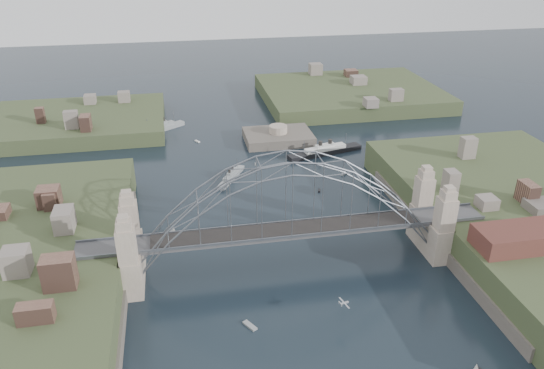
{
  "coord_description": "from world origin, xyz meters",
  "views": [
    {
      "loc": [
        -20.65,
        -90.37,
        63.87
      ],
      "look_at": [
        0.0,
        18.0,
        10.0
      ],
      "focal_mm": 34.86,
      "sensor_mm": 36.0,
      "label": 1
    }
  ],
  "objects_px": {
    "wharf_shed": "(526,237)",
    "ocean_liner": "(325,151)",
    "fort_island": "(278,142)",
    "naval_cruiser_far": "(161,128)",
    "naval_cruiser_near": "(231,177)",
    "bridge": "(289,213)"
  },
  "relations": [
    {
      "from": "fort_island",
      "to": "wharf_shed",
      "type": "distance_m",
      "value": 90.48
    },
    {
      "from": "fort_island",
      "to": "ocean_liner",
      "type": "bearing_deg",
      "value": -48.16
    },
    {
      "from": "wharf_shed",
      "to": "bridge",
      "type": "bearing_deg",
      "value": 162.35
    },
    {
      "from": "wharf_shed",
      "to": "ocean_liner",
      "type": "relative_size",
      "value": 0.8
    },
    {
      "from": "fort_island",
      "to": "ocean_liner",
      "type": "relative_size",
      "value": 0.88
    },
    {
      "from": "wharf_shed",
      "to": "naval_cruiser_far",
      "type": "xyz_separation_m",
      "value": [
        -70.0,
        101.43,
        -9.04
      ]
    },
    {
      "from": "bridge",
      "to": "naval_cruiser_far",
      "type": "height_order",
      "value": "bridge"
    },
    {
      "from": "ocean_liner",
      "to": "bridge",
      "type": "bearing_deg",
      "value": -113.18
    },
    {
      "from": "wharf_shed",
      "to": "naval_cruiser_near",
      "type": "bearing_deg",
      "value": 131.33
    },
    {
      "from": "naval_cruiser_far",
      "to": "bridge",
      "type": "bearing_deg",
      "value": -73.44
    },
    {
      "from": "bridge",
      "to": "fort_island",
      "type": "distance_m",
      "value": 72.14
    },
    {
      "from": "wharf_shed",
      "to": "naval_cruiser_far",
      "type": "bearing_deg",
      "value": 124.61
    },
    {
      "from": "naval_cruiser_near",
      "to": "naval_cruiser_far",
      "type": "xyz_separation_m",
      "value": [
        -19.2,
        43.67,
        0.24
      ]
    },
    {
      "from": "fort_island",
      "to": "naval_cruiser_far",
      "type": "xyz_separation_m",
      "value": [
        -38.0,
        17.43,
        1.3
      ]
    },
    {
      "from": "naval_cruiser_far",
      "to": "ocean_liner",
      "type": "xyz_separation_m",
      "value": [
        50.15,
        -31.01,
        -0.0
      ]
    },
    {
      "from": "wharf_shed",
      "to": "ocean_liner",
      "type": "bearing_deg",
      "value": 105.74
    },
    {
      "from": "bridge",
      "to": "naval_cruiser_far",
      "type": "xyz_separation_m",
      "value": [
        -26.0,
        87.43,
        -11.36
      ]
    },
    {
      "from": "naval_cruiser_near",
      "to": "ocean_liner",
      "type": "distance_m",
      "value": 33.44
    },
    {
      "from": "fort_island",
      "to": "ocean_liner",
      "type": "xyz_separation_m",
      "value": [
        12.16,
        -13.58,
        1.3
      ]
    },
    {
      "from": "wharf_shed",
      "to": "naval_cruiser_near",
      "type": "height_order",
      "value": "wharf_shed"
    },
    {
      "from": "naval_cruiser_far",
      "to": "wharf_shed",
      "type": "bearing_deg",
      "value": -55.39
    },
    {
      "from": "bridge",
      "to": "fort_island",
      "type": "xyz_separation_m",
      "value": [
        12.0,
        70.0,
        -12.66
      ]
    }
  ]
}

